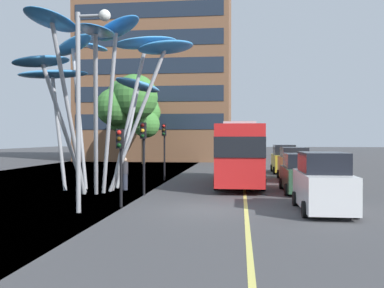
{
  "coord_description": "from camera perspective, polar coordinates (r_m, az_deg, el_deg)",
  "views": [
    {
      "loc": [
        1.29,
        -16.7,
        2.85
      ],
      "look_at": [
        -1.48,
        7.54,
        2.5
      ],
      "focal_mm": 39.61,
      "sensor_mm": 36.0,
      "label": 1
    }
  ],
  "objects": [
    {
      "name": "car_side_street",
      "position": [
        35.19,
        12.28,
        -2.1
      ],
      "size": [
        1.96,
        4.37,
        2.29
      ],
      "color": "gold",
      "rests_on": "ground"
    },
    {
      "name": "pedestrian",
      "position": [
        23.45,
        -9.01,
        -3.98
      ],
      "size": [
        0.34,
        0.34,
        1.77
      ],
      "color": "#2D3342",
      "rests_on": "ground"
    },
    {
      "name": "red_bus",
      "position": [
        25.94,
        6.44,
        -0.9
      ],
      "size": [
        2.8,
        10.6,
        3.8
      ],
      "color": "red",
      "rests_on": "ground"
    },
    {
      "name": "traffic_light_island_mid",
      "position": [
        28.34,
        -3.76,
        0.6
      ],
      "size": [
        0.28,
        0.42,
        3.79
      ],
      "color": "black",
      "rests_on": "ground"
    },
    {
      "name": "car_parked_near",
      "position": [
        17.15,
        17.22,
        -5.17
      ],
      "size": [
        1.95,
        4.35,
        2.3
      ],
      "color": "silver",
      "rests_on": "ground"
    },
    {
      "name": "ground",
      "position": [
        17.06,
        -0.34,
        -8.96
      ],
      "size": [
        120.0,
        240.0,
        0.1
      ],
      "color": "#424244"
    },
    {
      "name": "tree_pavement_far",
      "position": [
        47.06,
        -6.67,
        4.19
      ],
      "size": [
        4.37,
        4.61,
        7.99
      ],
      "color": "brown",
      "rests_on": "ground"
    },
    {
      "name": "traffic_light_kerb_near",
      "position": [
        17.49,
        -9.64,
        -0.86
      ],
      "size": [
        0.28,
        0.42,
        3.21
      ],
      "color": "black",
      "rests_on": "ground"
    },
    {
      "name": "tree_pavement_near",
      "position": [
        37.12,
        -8.81,
        5.3
      ],
      "size": [
        5.25,
        5.26,
        8.23
      ],
      "color": "brown",
      "rests_on": "ground"
    },
    {
      "name": "street_lamp",
      "position": [
        16.67,
        -14.18,
        7.73
      ],
      "size": [
        1.36,
        0.44,
        7.68
      ],
      "color": "gray",
      "rests_on": "ground"
    },
    {
      "name": "backdrop_building",
      "position": [
        57.12,
        -4.56,
        9.55
      ],
      "size": [
        19.0,
        12.76,
        23.03
      ],
      "color": "brown",
      "rests_on": "ground"
    },
    {
      "name": "leaf_sculpture",
      "position": [
        23.44,
        -12.2,
        10.87
      ],
      "size": [
        9.91,
        11.48,
        9.05
      ],
      "color": "#9EA0A5",
      "rests_on": "ground"
    },
    {
      "name": "car_parked_far",
      "position": [
        29.16,
        13.56,
        -2.73
      ],
      "size": [
        1.97,
        4.51,
        2.23
      ],
      "color": "gold",
      "rests_on": "ground"
    },
    {
      "name": "traffic_light_kerb_far",
      "position": [
        21.04,
        -6.56,
        0.19
      ],
      "size": [
        0.28,
        0.42,
        3.61
      ],
      "color": "black",
      "rests_on": "ground"
    },
    {
      "name": "car_parked_mid",
      "position": [
        22.93,
        14.58,
        -3.94
      ],
      "size": [
        2.07,
        4.57,
        2.03
      ],
      "color": "#2D5138",
      "rests_on": "ground"
    }
  ]
}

